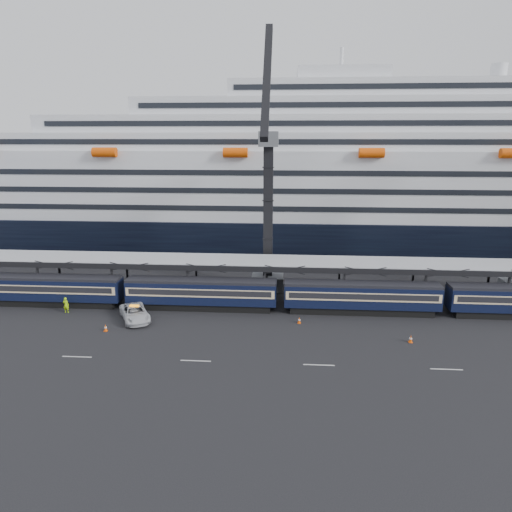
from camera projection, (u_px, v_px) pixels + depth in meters
name	position (u px, v px, depth m)	size (l,w,h in m)	color
ground	(454.00, 351.00, 46.75)	(260.00, 260.00, 0.00)	black
train	(389.00, 297.00, 56.16)	(133.05, 3.00, 4.05)	black
canopy	(420.00, 265.00, 58.94)	(130.00, 6.25, 5.53)	#A1A2A9
cruise_ship	(372.00, 185.00, 88.10)	(214.09, 28.84, 34.00)	black
crane_dark_near	(268.00, 207.00, 63.05)	(4.50, 17.75, 35.08)	#45484C
pickup_truck	(135.00, 313.00, 54.49)	(2.86, 6.21, 1.73)	#B8BBC0
worker	(66.00, 305.00, 56.76)	(0.73, 0.48, 2.00)	#A7E70C
traffic_cone_a	(140.00, 318.00, 54.34)	(0.39, 0.39, 0.78)	#E64C07
traffic_cone_b	(106.00, 328.00, 51.45)	(0.41, 0.41, 0.82)	#E64C07
traffic_cone_c	(299.00, 320.00, 53.65)	(0.39, 0.39, 0.77)	#E64C07
traffic_cone_d	(411.00, 339.00, 48.61)	(0.42, 0.42, 0.84)	#E64C07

